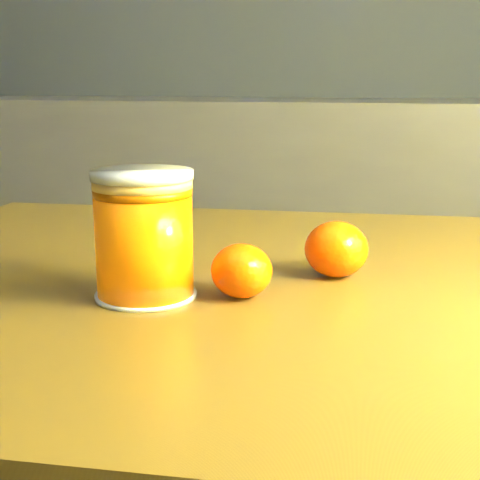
% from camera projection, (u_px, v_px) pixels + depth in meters
% --- Properties ---
extents(kitchen_counter, '(3.15, 0.60, 0.90)m').
position_uv_depth(kitchen_counter, '(145.00, 242.00, 2.14)').
color(kitchen_counter, '#535359').
rests_on(kitchen_counter, ground).
extents(table, '(1.10, 0.84, 0.76)m').
position_uv_depth(table, '(307.00, 370.00, 0.68)').
color(table, brown).
rests_on(table, ground).
extents(juice_glass, '(0.09, 0.09, 0.11)m').
position_uv_depth(juice_glass, '(144.00, 235.00, 0.59)').
color(juice_glass, orange).
rests_on(juice_glass, table).
extents(orange_front, '(0.08, 0.08, 0.06)m').
position_uv_depth(orange_front, '(336.00, 249.00, 0.66)').
color(orange_front, '#F35504').
rests_on(orange_front, table).
extents(orange_back, '(0.07, 0.07, 0.05)m').
position_uv_depth(orange_back, '(242.00, 271.00, 0.60)').
color(orange_back, '#F35504').
rests_on(orange_back, table).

